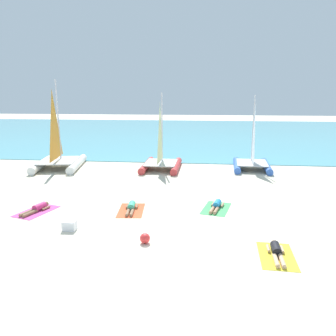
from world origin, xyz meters
name	(u,v)px	position (x,y,z in m)	size (l,w,h in m)	color
ground_plane	(175,171)	(0.00, 10.00, 0.00)	(120.00, 120.00, 0.00)	beige
ocean_water	(189,133)	(0.00, 32.58, 0.03)	(120.00, 40.00, 0.05)	#5BB2C1
sailboat_red	(161,158)	(-0.99, 10.50, 0.77)	(2.57, 3.99, 5.18)	#CC3838
sailboat_blue	(252,159)	(5.22, 11.20, 0.75)	(2.71, 4.00, 5.02)	blue
sailboat_white	(59,155)	(-8.15, 10.13, 0.90)	(3.69, 5.06, 6.05)	white
towel_leftmost	(37,211)	(-5.43, 1.62, 0.01)	(1.10, 1.90, 0.01)	#D84C99
sunbather_leftmost	(37,208)	(-5.41, 1.68, 0.13)	(0.83, 1.54, 0.30)	#D83372
towel_center_left	(131,210)	(-1.29, 2.19, 0.01)	(1.10, 1.90, 0.01)	#EA5933
sunbather_center_left	(131,207)	(-1.29, 2.25, 0.13)	(0.58, 1.57, 0.30)	#3FB28C
towel_center_right	(216,208)	(2.50, 2.84, 0.01)	(1.10, 1.90, 0.01)	#4CB266
sunbather_center_right	(216,205)	(2.51, 2.91, 0.13)	(0.74, 1.56, 0.30)	#268CCC
towel_rightmost	(277,256)	(4.28, -1.48, 0.01)	(1.10, 1.90, 0.01)	yellow
sunbather_rightmost	(277,251)	(4.28, -1.41, 0.13)	(0.56, 1.57, 0.30)	black
beach_ball	(145,238)	(-0.10, -1.00, 0.18)	(0.36, 0.36, 0.36)	red
cooler_box	(69,226)	(-3.17, -0.18, 0.18)	(0.50, 0.36, 0.36)	white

